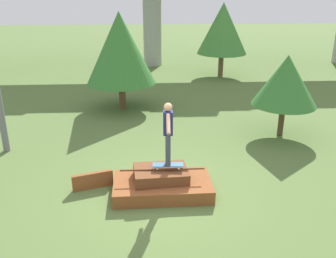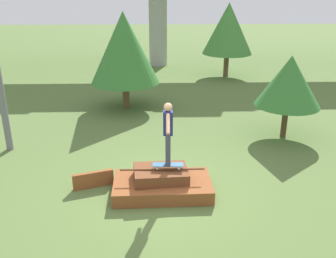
{
  "view_description": "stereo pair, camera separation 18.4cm",
  "coord_description": "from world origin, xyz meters",
  "px_view_note": "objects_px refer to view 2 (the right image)",
  "views": [
    {
      "loc": [
        -0.29,
        -7.99,
        4.82
      ],
      "look_at": [
        0.14,
        0.05,
        1.67
      ],
      "focal_mm": 40.0,
      "sensor_mm": 36.0,
      "label": 1
    },
    {
      "loc": [
        -0.11,
        -8.0,
        4.82
      ],
      "look_at": [
        0.14,
        0.05,
        1.67
      ],
      "focal_mm": 40.0,
      "sensor_mm": 36.0,
      "label": 2
    }
  ],
  "objects_px": {
    "skateboard": "(168,165)",
    "skater": "(168,130)",
    "tree_behind_left": "(124,48)",
    "tree_mid_back": "(289,81)",
    "tree_behind_right": "(228,29)"
  },
  "relations": [
    {
      "from": "skateboard",
      "to": "tree_behind_right",
      "type": "distance_m",
      "value": 12.74
    },
    {
      "from": "skateboard",
      "to": "skater",
      "type": "relative_size",
      "value": 0.48
    },
    {
      "from": "skateboard",
      "to": "tree_behind_right",
      "type": "xyz_separation_m",
      "value": [
        3.54,
        12.11,
        1.82
      ]
    },
    {
      "from": "skateboard",
      "to": "tree_behind_left",
      "type": "height_order",
      "value": "tree_behind_left"
    },
    {
      "from": "skater",
      "to": "tree_behind_left",
      "type": "xyz_separation_m",
      "value": [
        -1.51,
        6.7,
        0.81
      ]
    },
    {
      "from": "tree_behind_right",
      "to": "tree_behind_left",
      "type": "bearing_deg",
      "value": -133.06
    },
    {
      "from": "skater",
      "to": "tree_mid_back",
      "type": "bearing_deg",
      "value": 41.1
    },
    {
      "from": "skateboard",
      "to": "tree_behind_left",
      "type": "bearing_deg",
      "value": 102.67
    },
    {
      "from": "tree_mid_back",
      "to": "skater",
      "type": "bearing_deg",
      "value": -138.9
    },
    {
      "from": "tree_behind_left",
      "to": "tree_mid_back",
      "type": "relative_size",
      "value": 1.41
    },
    {
      "from": "tree_behind_left",
      "to": "tree_behind_right",
      "type": "bearing_deg",
      "value": 46.94
    },
    {
      "from": "skateboard",
      "to": "tree_behind_left",
      "type": "xyz_separation_m",
      "value": [
        -1.51,
        6.7,
        1.71
      ]
    },
    {
      "from": "skater",
      "to": "tree_behind_left",
      "type": "distance_m",
      "value": 6.92
    },
    {
      "from": "skater",
      "to": "tree_behind_right",
      "type": "relative_size",
      "value": 0.4
    },
    {
      "from": "skater",
      "to": "tree_mid_back",
      "type": "distance_m",
      "value": 5.28
    }
  ]
}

